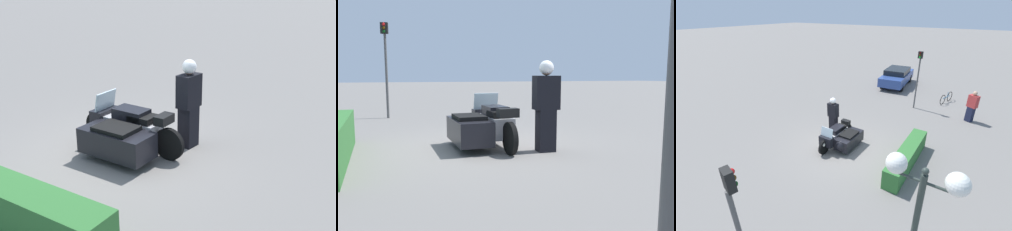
{
  "view_description": "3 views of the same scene",
  "coord_description": "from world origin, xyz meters",
  "views": [
    {
      "loc": [
        -5.09,
        6.15,
        3.66
      ],
      "look_at": [
        -0.83,
        -0.56,
        0.83
      ],
      "focal_mm": 45.0,
      "sensor_mm": 36.0,
      "label": 1
    },
    {
      "loc": [
        -6.94,
        2.11,
        1.57
      ],
      "look_at": [
        -0.46,
        -0.45,
        0.73
      ],
      "focal_mm": 35.0,
      "sensor_mm": 36.0,
      "label": 2
    },
    {
      "loc": [
        7.33,
        4.84,
        5.76
      ],
      "look_at": [
        -0.98,
        -0.48,
        1.1
      ],
      "focal_mm": 24.0,
      "sensor_mm": 36.0,
      "label": 3
    }
  ],
  "objects": [
    {
      "name": "hedge_bush_curbside",
      "position": [
        -0.32,
        2.94,
        0.39
      ],
      "size": [
        3.62,
        0.61,
        0.79
      ],
      "primitive_type": "cube",
      "color": "#337033",
      "rests_on": "ground"
    },
    {
      "name": "traffic_light_far",
      "position": [
        -6.34,
        1.41,
        2.33
      ],
      "size": [
        0.23,
        0.27,
        3.57
      ],
      "rotation": [
        0.0,
        0.0,
        -0.1
      ],
      "color": "#4C4C4C",
      "rests_on": "ground"
    },
    {
      "name": "ground_plane",
      "position": [
        0.0,
        0.0,
        0.0
      ],
      "size": [
        160.0,
        160.0,
        0.0
      ],
      "primitive_type": "plane",
      "color": "slate"
    },
    {
      "name": "bicycle_parked",
      "position": [
        -8.47,
        2.98,
        0.32
      ],
      "size": [
        1.61,
        0.51,
        0.72
      ],
      "rotation": [
        0.0,
        0.0,
        -0.29
      ],
      "color": "black",
      "rests_on": "ground"
    },
    {
      "name": "twin_lamp_post",
      "position": [
        4.16,
        4.39,
        2.86
      ],
      "size": [
        0.38,
        1.37,
        3.54
      ],
      "color": "#2D3833",
      "rests_on": "ground"
    },
    {
      "name": "pedestrian_bystander",
      "position": [
        -6.16,
        4.63,
        0.89
      ],
      "size": [
        0.51,
        0.59,
        1.78
      ],
      "rotation": [
        0.0,
        0.0,
        2.65
      ],
      "color": "#191E38",
      "rests_on": "ground"
    },
    {
      "name": "police_motorcycle",
      "position": [
        -0.04,
        0.01,
        0.47
      ],
      "size": [
        2.52,
        1.32,
        1.16
      ],
      "rotation": [
        0.0,
        0.0,
        -0.02
      ],
      "color": "black",
      "rests_on": "ground"
    },
    {
      "name": "officer_rider",
      "position": [
        -0.98,
        -1.13,
        1.0
      ],
      "size": [
        0.36,
        0.54,
        1.89
      ],
      "rotation": [
        0.0,
        0.0,
        -0.11
      ],
      "color": "black",
      "rests_on": "ground"
    },
    {
      "name": "parked_car_background",
      "position": [
        -10.37,
        -1.29,
        0.76
      ],
      "size": [
        4.54,
        2.17,
        1.41
      ],
      "rotation": [
        0.0,
        0.0,
        3.23
      ],
      "color": "#2D478C",
      "rests_on": "ground"
    },
    {
      "name": "traffic_light_near",
      "position": [
        5.99,
        1.76,
        2.29
      ],
      "size": [
        0.22,
        0.29,
        3.49
      ],
      "rotation": [
        0.0,
        0.0,
        2.9
      ],
      "color": "#4C4C4C",
      "rests_on": "ground"
    }
  ]
}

